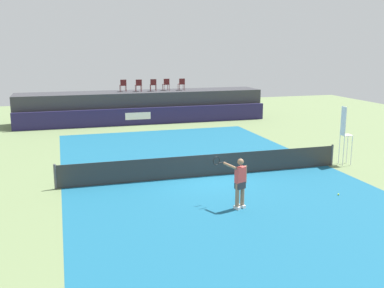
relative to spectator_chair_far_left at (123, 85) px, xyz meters
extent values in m
plane|color=#6B7F51|center=(1.34, -12.35, -2.69)|extent=(48.00, 48.00, 0.00)
cube|color=#16597A|center=(1.34, -15.35, -2.69)|extent=(12.00, 22.00, 0.00)
cube|color=#231E4C|center=(1.34, -1.85, -2.09)|extent=(18.00, 0.20, 1.20)
cube|color=white|center=(0.71, -1.96, -2.03)|extent=(1.80, 0.02, 0.50)
cube|color=#38383D|center=(1.34, -0.05, -1.59)|extent=(18.00, 2.80, 2.20)
cylinder|color=#561919|center=(0.19, 0.28, -0.27)|extent=(0.04, 0.04, 0.44)
cylinder|color=#561919|center=(-0.21, 0.27, -0.27)|extent=(0.04, 0.04, 0.44)
cylinder|color=#561919|center=(0.21, -0.12, -0.27)|extent=(0.04, 0.04, 0.44)
cylinder|color=#561919|center=(-0.20, -0.13, -0.27)|extent=(0.04, 0.04, 0.44)
cube|color=#561919|center=(0.00, 0.08, -0.04)|extent=(0.46, 0.46, 0.03)
cube|color=#561919|center=(0.01, -0.13, 0.19)|extent=(0.44, 0.04, 0.42)
cylinder|color=#561919|center=(1.30, 0.04, -0.27)|extent=(0.04, 0.04, 0.44)
cylinder|color=#561919|center=(0.90, 0.05, -0.27)|extent=(0.04, 0.04, 0.44)
cylinder|color=#561919|center=(1.30, -0.36, -0.27)|extent=(0.04, 0.04, 0.44)
cylinder|color=#561919|center=(0.90, -0.36, -0.27)|extent=(0.04, 0.04, 0.44)
cube|color=#561919|center=(1.10, -0.16, -0.04)|extent=(0.45, 0.45, 0.03)
cube|color=#561919|center=(1.10, -0.36, 0.19)|extent=(0.44, 0.03, 0.42)
cylinder|color=#561919|center=(2.43, 0.09, -0.27)|extent=(0.04, 0.04, 0.44)
cylinder|color=#561919|center=(2.03, 0.13, -0.27)|extent=(0.04, 0.04, 0.44)
cylinder|color=#561919|center=(2.39, -0.32, -0.27)|extent=(0.04, 0.04, 0.44)
cylinder|color=#561919|center=(1.99, -0.28, -0.27)|extent=(0.04, 0.04, 0.44)
cube|color=#561919|center=(2.21, -0.09, -0.04)|extent=(0.48, 0.48, 0.03)
cube|color=#561919|center=(2.19, -0.30, 0.19)|extent=(0.44, 0.07, 0.42)
cylinder|color=#561919|center=(3.41, 0.27, -0.27)|extent=(0.04, 0.04, 0.44)
cylinder|color=#561919|center=(3.01, 0.25, -0.27)|extent=(0.04, 0.04, 0.44)
cylinder|color=#561919|center=(3.43, -0.13, -0.27)|extent=(0.04, 0.04, 0.44)
cylinder|color=#561919|center=(3.03, -0.16, -0.27)|extent=(0.04, 0.04, 0.44)
cube|color=#561919|center=(3.22, 0.06, -0.04)|extent=(0.46, 0.46, 0.03)
cube|color=#561919|center=(3.23, -0.15, 0.19)|extent=(0.44, 0.05, 0.42)
cylinder|color=#561919|center=(4.59, 0.13, -0.27)|extent=(0.04, 0.04, 0.44)
cylinder|color=#561919|center=(4.19, 0.13, -0.27)|extent=(0.04, 0.04, 0.44)
cylinder|color=#561919|center=(4.59, -0.27, -0.27)|extent=(0.04, 0.04, 0.44)
cylinder|color=#561919|center=(4.19, -0.28, -0.27)|extent=(0.04, 0.04, 0.44)
cube|color=#561919|center=(4.39, -0.07, -0.04)|extent=(0.44, 0.44, 0.03)
cube|color=#561919|center=(4.39, -0.28, 0.19)|extent=(0.44, 0.03, 0.42)
cylinder|color=white|center=(8.42, -15.58, -1.99)|extent=(0.04, 0.04, 1.40)
cylinder|color=white|center=(8.47, -15.17, -1.99)|extent=(0.04, 0.04, 1.40)
cylinder|color=white|center=(8.02, -15.53, -1.99)|extent=(0.04, 0.04, 1.40)
cylinder|color=white|center=(8.07, -15.13, -1.99)|extent=(0.04, 0.04, 1.40)
cube|color=white|center=(8.25, -15.35, -1.28)|extent=(0.48, 0.48, 0.03)
cube|color=white|center=(8.04, -15.33, -0.60)|extent=(0.07, 0.44, 1.33)
cube|color=#2D2D2D|center=(1.34, -15.35, -2.22)|extent=(12.40, 0.02, 0.95)
cylinder|color=#4C4C51|center=(-4.86, -15.35, -2.19)|extent=(0.10, 0.10, 1.00)
cylinder|color=#4C4C51|center=(7.54, -15.35, -2.19)|extent=(0.10, 0.10, 1.00)
cube|color=white|center=(1.34, -19.35, -2.64)|extent=(0.20, 0.29, 0.10)
cylinder|color=#997051|center=(1.34, -19.35, -2.18)|extent=(0.14, 0.14, 0.82)
cube|color=white|center=(1.12, -19.44, -2.64)|extent=(0.20, 0.29, 0.10)
cylinder|color=#997051|center=(1.12, -19.44, -2.18)|extent=(0.14, 0.14, 0.82)
cube|color=#333338|center=(1.23, -19.39, -1.85)|extent=(0.40, 0.33, 0.24)
cube|color=#E54C47|center=(1.23, -19.39, -1.49)|extent=(0.41, 0.31, 0.56)
sphere|color=#997051|center=(1.23, -19.39, -1.03)|extent=(0.22, 0.22, 0.22)
cylinder|color=#997051|center=(1.46, -19.31, -1.51)|extent=(0.09, 0.09, 0.60)
cylinder|color=#997051|center=(0.91, -19.23, -1.19)|extent=(0.30, 0.60, 0.14)
cylinder|color=black|center=(0.76, -18.83, -1.16)|extent=(0.29, 0.14, 0.03)
torus|color=black|center=(0.66, -18.56, -1.16)|extent=(0.29, 0.13, 0.30)
sphere|color=#D8EA33|center=(5.32, -19.17, -2.66)|extent=(0.07, 0.07, 0.07)
camera|label=1|loc=(-4.50, -32.97, 2.80)|focal=41.93mm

